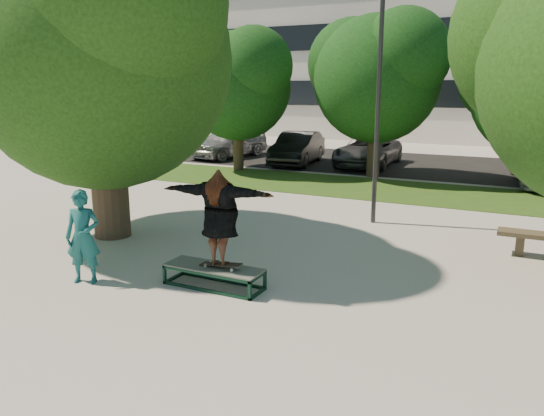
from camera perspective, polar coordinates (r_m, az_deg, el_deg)
The scene contains 15 objects.
ground at distance 10.04m, azimuth -2.71°, elevation -7.37°, with size 120.00×120.00×0.00m, color #A9A29B.
grass_strip at distance 18.40m, azimuth 14.62°, elevation 1.70°, with size 30.00×4.00×0.02m, color #214413.
asphalt_strip at distance 24.89m, azimuth 15.51°, elevation 4.52°, with size 40.00×8.00×0.01m, color black.
tree_left at distance 12.90m, azimuth -18.05°, elevation 16.54°, with size 6.96×5.95×7.12m.
bg_tree_left at distance 22.28m, azimuth -3.82°, elevation 13.64°, with size 5.28×4.51×5.77m.
bg_tree_mid at distance 21.07m, azimuth 11.09°, elevation 14.24°, with size 5.76×4.92×6.24m.
bg_tree_right at distance 19.78m, azimuth 26.49°, elevation 11.71°, with size 5.04×4.31×5.43m.
lamppost at distance 13.69m, azimuth 11.36°, elevation 11.35°, with size 0.25×0.15×6.11m.
office_building at distance 40.97m, azimuth 17.92°, elevation 18.78°, with size 30.00×14.12×16.00m.
grind_box at distance 9.54m, azimuth -6.26°, elevation -7.34°, with size 1.80×0.60×0.38m.
skater_rig at distance 9.14m, azimuth -5.64°, elevation -1.03°, with size 2.09×0.72×1.75m.
bystander at distance 10.09m, azimuth -19.67°, elevation -2.94°, with size 0.62×0.41×1.71m, color #185C5C.
car_silver_a at distance 26.51m, azimuth -4.68°, elevation 7.12°, with size 1.83×4.55×1.55m, color #9F9FA4.
car_dark at distance 24.12m, azimuth 2.75°, elevation 6.45°, with size 1.54×4.40×1.45m, color black.
car_grey at distance 24.00m, azimuth 10.29°, elevation 6.07°, with size 2.20×4.77×1.32m, color #5C5C61.
Camera 1 is at (4.59, -8.21, 3.50)m, focal length 35.00 mm.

